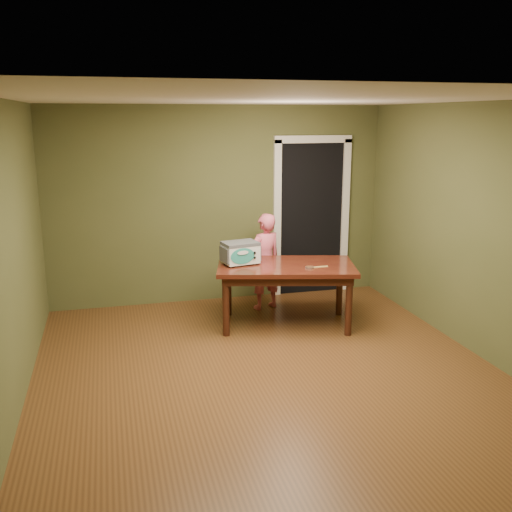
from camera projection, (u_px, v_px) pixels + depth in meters
name	position (u px, v px, depth m)	size (l,w,h in m)	color
floor	(270.00, 375.00, 5.55)	(5.00, 5.00, 0.00)	brown
room_shell	(271.00, 201.00, 5.14)	(4.52, 5.02, 2.61)	#50532C
doorway	(304.00, 216.00, 8.23)	(1.10, 0.66, 2.25)	black
dining_table	(286.00, 273.00, 6.74)	(1.77, 1.26, 0.75)	#39130D
toy_oven	(240.00, 252.00, 6.71)	(0.47, 0.36, 0.27)	#4C4F54
baking_pan	(310.00, 267.00, 6.54)	(0.10, 0.10, 0.02)	silver
spatula	(321.00, 267.00, 6.60)	(0.18, 0.03, 0.01)	#DEBB60
child	(265.00, 262.00, 7.35)	(0.46, 0.30, 1.26)	#DC5A71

